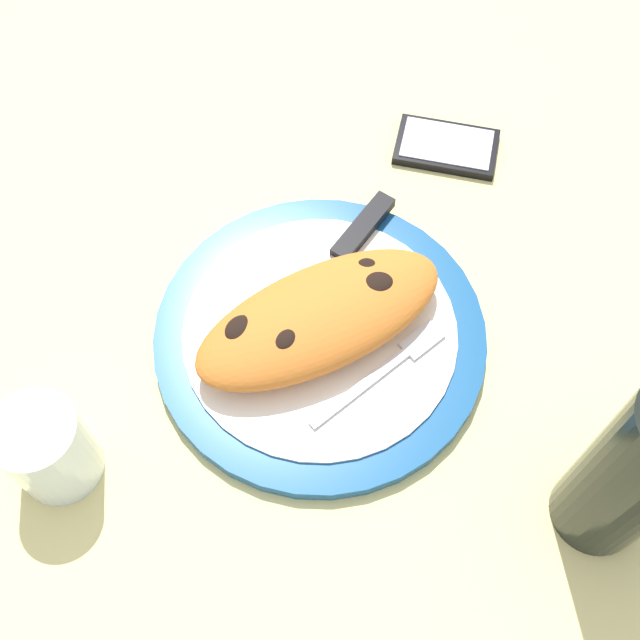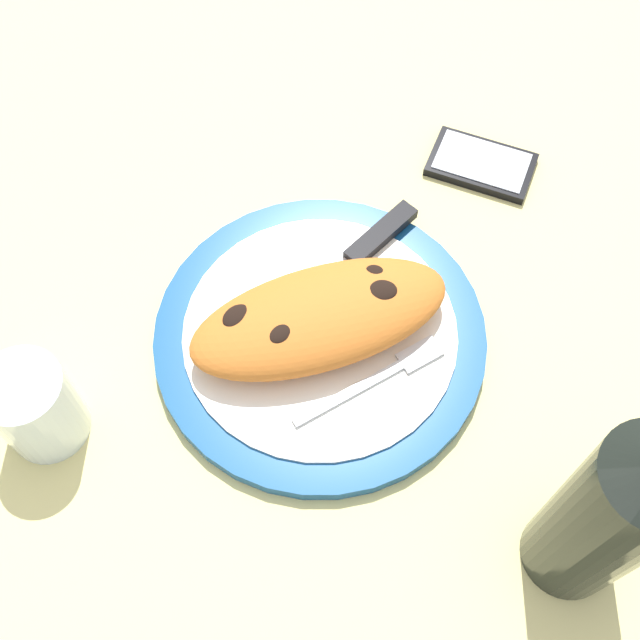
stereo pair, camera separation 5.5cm
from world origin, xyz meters
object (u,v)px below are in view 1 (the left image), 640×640
object	(u,v)px
calzone	(319,316)
smartphone	(446,147)
knife	(346,248)
water_glass	(50,451)
fork	(389,366)
plate	(320,335)

from	to	relation	value
calzone	smartphone	size ratio (longest dim) A/B	1.93
calzone	smartphone	world-z (taller)	calzone
calzone	knife	distance (cm)	9.43
calzone	water_glass	size ratio (longest dim) A/B	2.71
knife	smartphone	distance (cm)	18.55
calzone	fork	xyz separation A→B (cm)	(4.02, -6.31, -2.28)
water_glass	calzone	bearing A→B (deg)	3.59
plate	smartphone	size ratio (longest dim) A/B	2.45
fork	knife	distance (cm)	13.24
calzone	fork	distance (cm)	7.82
fork	plate	bearing A→B (deg)	123.20
plate	water_glass	size ratio (longest dim) A/B	3.44
plate	calzone	xyz separation A→B (cm)	(-0.00, 0.18, 3.44)
knife	plate	bearing A→B (deg)	-132.28
calzone	smartphone	distance (cm)	27.54
plate	knife	world-z (taller)	knife
knife	calzone	bearing A→B (deg)	-133.06
fork	water_glass	world-z (taller)	water_glass
plate	water_glass	distance (cm)	25.93
fork	water_glass	distance (cm)	30.15
plate	calzone	size ratio (longest dim) A/B	1.27
plate	water_glass	bearing A→B (deg)	-176.81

